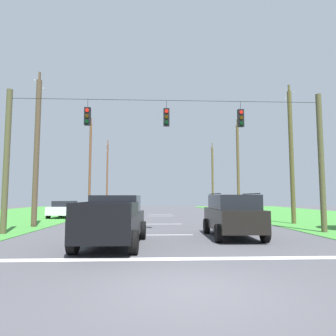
% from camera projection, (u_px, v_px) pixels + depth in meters
% --- Properties ---
extents(ground_plane, '(120.00, 120.00, 0.00)m').
position_uv_depth(ground_plane, '(189.00, 290.00, 6.31)').
color(ground_plane, '#47474C').
extents(stop_bar_stripe, '(13.76, 0.45, 0.01)m').
position_uv_depth(stop_bar_stripe, '(177.00, 259.00, 9.45)').
color(stop_bar_stripe, white).
rests_on(stop_bar_stripe, ground).
extents(lane_dash_0, '(2.50, 0.15, 0.01)m').
position_uv_depth(lane_dash_0, '(168.00, 235.00, 15.42)').
color(lane_dash_0, white).
rests_on(lane_dash_0, ground).
extents(lane_dash_1, '(2.50, 0.15, 0.01)m').
position_uv_depth(lane_dash_1, '(164.00, 224.00, 21.58)').
color(lane_dash_1, white).
rests_on(lane_dash_1, ground).
extents(lane_dash_2, '(2.50, 0.15, 0.01)m').
position_uv_depth(lane_dash_2, '(161.00, 216.00, 30.69)').
color(lane_dash_2, white).
rests_on(lane_dash_2, ground).
extents(lane_dash_3, '(2.50, 0.15, 0.01)m').
position_uv_depth(lane_dash_3, '(160.00, 214.00, 33.52)').
color(lane_dash_3, white).
rests_on(lane_dash_3, ground).
extents(overhead_signal_span, '(16.96, 0.31, 7.53)m').
position_uv_depth(overhead_signal_span, '(167.00, 154.00, 16.41)').
color(overhead_signal_span, brown).
rests_on(overhead_signal_span, ground).
extents(pickup_truck, '(2.46, 5.48, 1.95)m').
position_uv_depth(pickup_truck, '(114.00, 220.00, 12.17)').
color(pickup_truck, black).
rests_on(pickup_truck, ground).
extents(suv_black, '(2.28, 4.83, 2.05)m').
position_uv_depth(suv_black, '(232.00, 215.00, 14.54)').
color(suv_black, black).
rests_on(suv_black, ground).
extents(distant_car_crossing_white, '(2.26, 4.42, 1.52)m').
position_uv_depth(distant_car_crossing_white, '(65.00, 209.00, 28.12)').
color(distant_car_crossing_white, silver).
rests_on(distant_car_crossing_white, ground).
extents(utility_pole_mid_right, '(0.31, 1.53, 10.03)m').
position_uv_depth(utility_pole_mid_right, '(291.00, 155.00, 22.11)').
color(utility_pole_mid_right, brown).
rests_on(utility_pole_mid_right, ground).
extents(utility_pole_far_right, '(0.33, 1.84, 11.00)m').
position_uv_depth(utility_pole_far_right, '(238.00, 167.00, 35.96)').
color(utility_pole_far_right, brown).
rests_on(utility_pole_far_right, ground).
extents(utility_pole_near_left, '(0.33, 1.92, 10.72)m').
position_uv_depth(utility_pole_near_left, '(213.00, 176.00, 50.39)').
color(utility_pole_near_left, brown).
rests_on(utility_pole_near_left, ground).
extents(utility_pole_far_left, '(0.34, 1.59, 10.04)m').
position_uv_depth(utility_pole_far_left, '(37.00, 150.00, 19.84)').
color(utility_pole_far_left, brown).
rests_on(utility_pole_far_left, ground).
extents(utility_pole_distant_right, '(0.28, 1.77, 11.25)m').
position_uv_depth(utility_pole_distant_right, '(90.00, 166.00, 36.20)').
color(utility_pole_distant_right, brown).
rests_on(utility_pole_distant_right, ground).
extents(utility_pole_distant_left, '(0.27, 1.81, 11.12)m').
position_uv_depth(utility_pole_distant_left, '(107.00, 174.00, 49.97)').
color(utility_pole_distant_left, brown).
rests_on(utility_pole_distant_left, ground).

